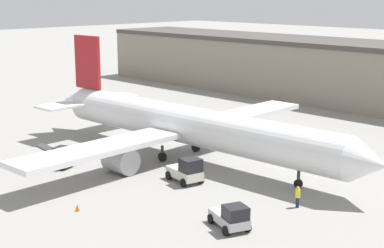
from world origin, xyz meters
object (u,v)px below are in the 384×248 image
at_px(belt_loader_truck, 57,157).
at_px(safety_cone_near, 77,207).
at_px(pushback_tug, 231,217).
at_px(safety_cone_far, 36,169).
at_px(airplane, 185,125).
at_px(baggage_tug, 187,171).
at_px(ground_crew_worker, 298,196).

bearing_deg(belt_loader_truck, safety_cone_near, -47.82).
height_order(pushback_tug, safety_cone_far, pushback_tug).
relative_size(airplane, baggage_tug, 11.02).
distance_m(ground_crew_worker, belt_loader_truck, 23.10).
bearing_deg(belt_loader_truck, pushback_tug, -21.26).
xyz_separation_m(pushback_tug, safety_cone_near, (-10.30, -5.66, -0.61)).
xyz_separation_m(baggage_tug, belt_loader_truck, (-11.70, -5.46, -0.09)).
xyz_separation_m(baggage_tug, safety_cone_near, (-0.83, -10.51, -0.77)).
bearing_deg(pushback_tug, airplane, 167.00).
relative_size(airplane, belt_loader_truck, 10.57).
relative_size(airplane, ground_crew_worker, 24.32).
height_order(ground_crew_worker, pushback_tug, pushback_tug).
relative_size(pushback_tug, safety_cone_near, 6.72).
distance_m(ground_crew_worker, safety_cone_near, 16.58).
bearing_deg(airplane, safety_cone_far, -117.67).
bearing_deg(ground_crew_worker, baggage_tug, -60.83).
xyz_separation_m(baggage_tug, pushback_tug, (9.46, -4.85, -0.16)).
bearing_deg(airplane, belt_loader_truck, -122.22).
relative_size(ground_crew_worker, safety_cone_near, 3.05).
bearing_deg(baggage_tug, safety_cone_near, -83.66).
bearing_deg(airplane, safety_cone_near, -75.42).
bearing_deg(belt_loader_truck, airplane, 37.34).
relative_size(airplane, safety_cone_near, 74.29).
bearing_deg(pushback_tug, safety_cone_far, -151.68).
relative_size(airplane, safety_cone_far, 74.29).
height_order(ground_crew_worker, belt_loader_truck, belt_loader_truck).
xyz_separation_m(airplane, safety_cone_near, (4.81, -15.66, -3.01)).
relative_size(airplane, pushback_tug, 11.05).
relative_size(safety_cone_near, safety_cone_far, 1.00).
height_order(airplane, belt_loader_truck, airplane).
height_order(belt_loader_truck, safety_cone_near, belt_loader_truck).
height_order(ground_crew_worker, safety_cone_near, ground_crew_worker).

